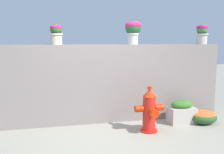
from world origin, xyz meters
name	(u,v)px	position (x,y,z in m)	size (l,w,h in m)	color
ground_plane	(112,145)	(0.00, 0.00, 0.00)	(24.00, 24.00, 0.00)	gray
stone_wall	(99,83)	(0.00, 1.28, 0.80)	(5.25, 0.37, 1.60)	gray
potted_plant_1	(56,33)	(-0.83, 1.27, 1.83)	(0.26, 0.26, 0.40)	beige
potted_plant_2	(133,29)	(0.74, 1.28, 1.91)	(0.33, 0.33, 0.50)	beige
potted_plant_3	(202,33)	(2.35, 1.30, 1.85)	(0.27, 0.27, 0.44)	beige
fire_hydrant	(149,111)	(0.80, 0.44, 0.39)	(0.55, 0.45, 0.85)	red
flower_bush_left	(203,116)	(2.06, 0.66, 0.14)	(0.58, 0.52, 0.28)	#2D5325
planter_box	(182,112)	(1.64, 0.77, 0.23)	(0.54, 0.34, 0.48)	#B2AA9F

